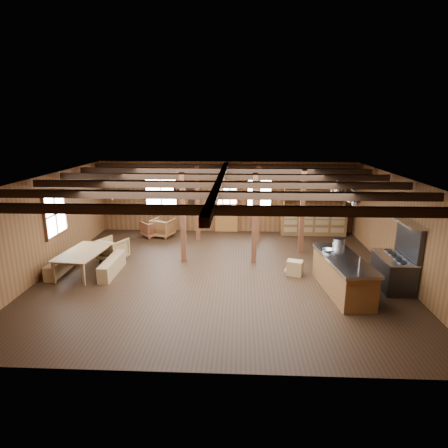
% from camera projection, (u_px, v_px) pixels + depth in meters
% --- Properties ---
extents(room, '(10.04, 9.04, 2.84)m').
position_uv_depth(room, '(220.00, 227.00, 10.49)').
color(room, black).
rests_on(room, ground).
extents(ceiling_joists, '(9.80, 8.82, 0.18)m').
position_uv_depth(ceiling_joists, '(220.00, 181.00, 10.33)').
color(ceiling_joists, black).
rests_on(ceiling_joists, ceiling).
extents(timber_posts, '(3.95, 2.35, 2.80)m').
position_uv_depth(timber_posts, '(239.00, 211.00, 12.47)').
color(timber_posts, '#462214').
rests_on(timber_posts, floor).
extents(back_door, '(1.02, 0.08, 2.15)m').
position_uv_depth(back_door, '(226.00, 210.00, 14.92)').
color(back_door, brown).
rests_on(back_door, floor).
extents(window_back_left, '(1.32, 0.06, 1.32)m').
position_uv_depth(window_back_left, '(161.00, 192.00, 14.86)').
color(window_back_left, white).
rests_on(window_back_left, wall_back).
extents(window_back_right, '(1.02, 0.06, 1.32)m').
position_uv_depth(window_back_right, '(259.00, 193.00, 14.68)').
color(window_back_right, white).
rests_on(window_back_right, wall_back).
extents(window_left, '(0.14, 1.24, 1.32)m').
position_uv_depth(window_left, '(55.00, 214.00, 11.14)').
color(window_left, white).
rests_on(window_left, wall_back).
extents(notice_boards, '(1.08, 0.03, 0.90)m').
position_uv_depth(notice_boards, '(189.00, 191.00, 14.79)').
color(notice_boards, silver).
rests_on(notice_boards, wall_back).
extents(back_counter, '(2.55, 0.60, 2.45)m').
position_uv_depth(back_counter, '(313.00, 219.00, 14.60)').
color(back_counter, brown).
rests_on(back_counter, floor).
extents(pendant_lamps, '(1.86, 2.36, 0.66)m').
position_uv_depth(pendant_lamps, '(148.00, 190.00, 11.33)').
color(pendant_lamps, '#303032').
rests_on(pendant_lamps, ceiling).
extents(pot_rack, '(0.39, 3.00, 0.41)m').
position_uv_depth(pot_rack, '(345.00, 194.00, 10.46)').
color(pot_rack, '#303032').
rests_on(pot_rack, ceiling).
extents(kitchen_island, '(1.16, 2.58, 1.20)m').
position_uv_depth(kitchen_island, '(343.00, 275.00, 9.54)').
color(kitchen_island, brown).
rests_on(kitchen_island, floor).
extents(step_stool, '(0.57, 0.47, 0.43)m').
position_uv_depth(step_stool, '(295.00, 268.00, 10.70)').
color(step_stool, olive).
rests_on(step_stool, floor).
extents(commercial_range, '(0.78, 1.47, 1.81)m').
position_uv_depth(commercial_range, '(396.00, 266.00, 9.80)').
color(commercial_range, '#303032').
rests_on(commercial_range, floor).
extents(dining_table, '(1.23, 1.97, 0.66)m').
position_uv_depth(dining_table, '(86.00, 262.00, 10.82)').
color(dining_table, olive).
rests_on(dining_table, floor).
extents(bench_wall, '(0.28, 1.52, 0.42)m').
position_uv_depth(bench_wall, '(61.00, 266.00, 10.89)').
color(bench_wall, olive).
rests_on(bench_wall, floor).
extents(bench_aisle, '(0.31, 1.64, 0.45)m').
position_uv_depth(bench_aisle, '(112.00, 266.00, 10.82)').
color(bench_aisle, olive).
rests_on(bench_aisle, floor).
extents(armchair_a, '(0.96, 0.96, 0.63)m').
position_uv_depth(armchair_a, '(152.00, 229.00, 14.37)').
color(armchair_a, brown).
rests_on(armchair_a, floor).
extents(armchair_b, '(0.96, 0.97, 0.70)m').
position_uv_depth(armchair_b, '(163.00, 228.00, 14.36)').
color(armchair_b, brown).
rests_on(armchair_b, floor).
extents(armchair_c, '(1.00, 1.02, 0.71)m').
position_uv_depth(armchair_c, '(113.00, 249.00, 11.87)').
color(armchair_c, olive).
rests_on(armchair_c, floor).
extents(counter_pot, '(0.33, 0.33, 0.20)m').
position_uv_depth(counter_pot, '(339.00, 242.00, 10.36)').
color(counter_pot, '#B6B8BE').
rests_on(counter_pot, kitchen_island).
extents(bowl, '(0.34, 0.34, 0.07)m').
position_uv_depth(bowl, '(327.00, 250.00, 9.86)').
color(bowl, silver).
rests_on(bowl, kitchen_island).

